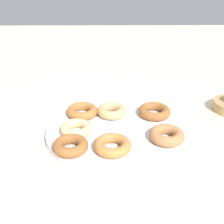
{
  "coord_description": "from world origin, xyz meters",
  "views": [
    {
      "loc": [
        -0.01,
        -0.63,
        0.4
      ],
      "look_at": [
        0.0,
        0.03,
        0.05
      ],
      "focal_mm": 48.59,
      "sensor_mm": 36.0,
      "label": 1
    }
  ],
  "objects_px": {
    "donut_3": "(71,146)",
    "donut_plate": "(112,131)",
    "donut_1": "(82,111)",
    "donut_5": "(154,111)",
    "donut_0": "(110,145)",
    "donut_2": "(76,129)",
    "donut_4": "(167,135)",
    "donut_6": "(110,111)"
  },
  "relations": [
    {
      "from": "donut_0",
      "to": "donut_plate",
      "type": "bearing_deg",
      "value": 87.03
    },
    {
      "from": "donut_3",
      "to": "donut_5",
      "type": "xyz_separation_m",
      "value": [
        0.2,
        0.16,
        -0.0
      ]
    },
    {
      "from": "donut_2",
      "to": "donut_plate",
      "type": "bearing_deg",
      "value": 11.54
    },
    {
      "from": "donut_4",
      "to": "donut_6",
      "type": "distance_m",
      "value": 0.18
    },
    {
      "from": "donut_0",
      "to": "donut_4",
      "type": "distance_m",
      "value": 0.13
    },
    {
      "from": "donut_0",
      "to": "donut_4",
      "type": "xyz_separation_m",
      "value": [
        0.13,
        0.04,
        0.0
      ]
    },
    {
      "from": "donut_3",
      "to": "donut_6",
      "type": "height_order",
      "value": "same"
    },
    {
      "from": "donut_3",
      "to": "donut_plate",
      "type": "bearing_deg",
      "value": 44.03
    },
    {
      "from": "donut_plate",
      "to": "donut_1",
      "type": "bearing_deg",
      "value": 137.96
    },
    {
      "from": "donut_0",
      "to": "donut_5",
      "type": "relative_size",
      "value": 0.98
    },
    {
      "from": "donut_2",
      "to": "donut_3",
      "type": "distance_m",
      "value": 0.07
    },
    {
      "from": "donut_2",
      "to": "donut_6",
      "type": "distance_m",
      "value": 0.12
    },
    {
      "from": "donut_0",
      "to": "donut_3",
      "type": "height_order",
      "value": "same"
    },
    {
      "from": "donut_4",
      "to": "donut_3",
      "type": "bearing_deg",
      "value": -169.97
    },
    {
      "from": "donut_3",
      "to": "donut_5",
      "type": "bearing_deg",
      "value": 37.38
    },
    {
      "from": "donut_4",
      "to": "donut_6",
      "type": "relative_size",
      "value": 1.05
    },
    {
      "from": "donut_plate",
      "to": "donut_5",
      "type": "xyz_separation_m",
      "value": [
        0.11,
        0.07,
        0.02
      ]
    },
    {
      "from": "donut_0",
      "to": "donut_6",
      "type": "height_order",
      "value": "donut_6"
    },
    {
      "from": "donut_2",
      "to": "donut_5",
      "type": "xyz_separation_m",
      "value": [
        0.2,
        0.08,
        0.0
      ]
    },
    {
      "from": "donut_1",
      "to": "donut_5",
      "type": "bearing_deg",
      "value": -1.01
    },
    {
      "from": "donut_2",
      "to": "donut_3",
      "type": "height_order",
      "value": "same"
    },
    {
      "from": "donut_4",
      "to": "donut_5",
      "type": "distance_m",
      "value": 0.12
    },
    {
      "from": "donut_3",
      "to": "donut_5",
      "type": "distance_m",
      "value": 0.26
    },
    {
      "from": "donut_1",
      "to": "donut_6",
      "type": "relative_size",
      "value": 1.06
    },
    {
      "from": "donut_plate",
      "to": "donut_0",
      "type": "distance_m",
      "value": 0.09
    },
    {
      "from": "donut_0",
      "to": "donut_4",
      "type": "relative_size",
      "value": 1.02
    },
    {
      "from": "donut_1",
      "to": "donut_5",
      "type": "height_order",
      "value": "same"
    },
    {
      "from": "donut_1",
      "to": "donut_5",
      "type": "distance_m",
      "value": 0.19
    },
    {
      "from": "donut_0",
      "to": "donut_1",
      "type": "relative_size",
      "value": 1.01
    },
    {
      "from": "donut_1",
      "to": "donut_3",
      "type": "distance_m",
      "value": 0.16
    },
    {
      "from": "donut_6",
      "to": "donut_2",
      "type": "bearing_deg",
      "value": -133.04
    },
    {
      "from": "donut_plate",
      "to": "donut_1",
      "type": "distance_m",
      "value": 0.11
    },
    {
      "from": "donut_6",
      "to": "donut_4",
      "type": "bearing_deg",
      "value": -43.09
    },
    {
      "from": "donut_1",
      "to": "donut_6",
      "type": "distance_m",
      "value": 0.07
    },
    {
      "from": "donut_5",
      "to": "donut_6",
      "type": "height_order",
      "value": "donut_6"
    },
    {
      "from": "donut_0",
      "to": "donut_6",
      "type": "xyz_separation_m",
      "value": [
        0.0,
        0.16,
        0.0
      ]
    },
    {
      "from": "donut_plate",
      "to": "donut_5",
      "type": "distance_m",
      "value": 0.13
    },
    {
      "from": "donut_3",
      "to": "donut_4",
      "type": "relative_size",
      "value": 0.96
    },
    {
      "from": "donut_0",
      "to": "donut_1",
      "type": "distance_m",
      "value": 0.17
    },
    {
      "from": "donut_3",
      "to": "donut_6",
      "type": "xyz_separation_m",
      "value": [
        0.09,
        0.16,
        0.0
      ]
    },
    {
      "from": "donut_2",
      "to": "donut_5",
      "type": "distance_m",
      "value": 0.21
    },
    {
      "from": "donut_0",
      "to": "donut_6",
      "type": "distance_m",
      "value": 0.16
    }
  ]
}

